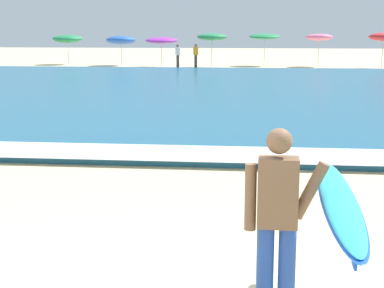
% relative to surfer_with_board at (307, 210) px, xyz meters
% --- Properties ---
extents(sea, '(120.00, 28.00, 0.14)m').
position_rel_surfer_with_board_xyz_m(sea, '(-1.46, 19.92, -0.96)').
color(sea, '#1E6084').
rests_on(sea, ground).
extents(surf_foam, '(120.00, 1.55, 0.01)m').
position_rel_surfer_with_board_xyz_m(surf_foam, '(-1.46, 6.52, -0.89)').
color(surf_foam, white).
rests_on(surf_foam, sea).
extents(surfer_with_board, '(0.97, 2.59, 1.73)m').
position_rel_surfer_with_board_xyz_m(surfer_with_board, '(0.00, 0.00, 0.00)').
color(surfer_with_board, '#284CA3').
rests_on(surfer_with_board, ground).
extents(beach_umbrella_0, '(2.21, 2.22, 2.19)m').
position_rel_surfer_with_board_xyz_m(beach_umbrella_0, '(-14.40, 38.67, 0.84)').
color(beach_umbrella_0, beige).
rests_on(beach_umbrella_0, ground).
extents(beach_umbrella_1, '(2.14, 2.16, 2.15)m').
position_rel_surfer_with_board_xyz_m(beach_umbrella_1, '(-10.17, 37.76, 0.78)').
color(beach_umbrella_1, beige).
rests_on(beach_umbrella_1, ground).
extents(beach_umbrella_2, '(2.26, 2.27, 2.07)m').
position_rel_surfer_with_board_xyz_m(beach_umbrella_2, '(-7.00, 36.36, 0.79)').
color(beach_umbrella_2, beige).
rests_on(beach_umbrella_2, ground).
extents(beach_umbrella_3, '(2.06, 2.06, 2.31)m').
position_rel_surfer_with_board_xyz_m(beach_umbrella_3, '(-3.54, 36.41, 1.02)').
color(beach_umbrella_3, beige).
rests_on(beach_umbrella_3, ground).
extents(beach_umbrella_4, '(2.23, 2.25, 2.33)m').
position_rel_surfer_with_board_xyz_m(beach_umbrella_4, '(0.07, 38.37, 1.04)').
color(beach_umbrella_4, beige).
rests_on(beach_umbrella_4, ground).
extents(beach_umbrella_5, '(1.88, 1.90, 2.31)m').
position_rel_surfer_with_board_xyz_m(beach_umbrella_5, '(3.81, 37.85, 0.99)').
color(beach_umbrella_5, beige).
rests_on(beach_umbrella_5, ground).
extents(beach_umbrella_6, '(1.89, 1.91, 2.38)m').
position_rel_surfer_with_board_xyz_m(beach_umbrella_6, '(7.84, 36.39, 1.05)').
color(beach_umbrella_6, beige).
rests_on(beach_umbrella_6, ground).
extents(beachgoer_near_row_left, '(0.32, 0.20, 1.58)m').
position_rel_surfer_with_board_xyz_m(beachgoer_near_row_left, '(-5.80, 35.72, -0.19)').
color(beachgoer_near_row_left, '#383842').
rests_on(beachgoer_near_row_left, ground).
extents(beachgoer_near_row_mid, '(0.32, 0.20, 1.58)m').
position_rel_surfer_with_board_xyz_m(beachgoer_near_row_mid, '(-4.62, 36.16, -0.19)').
color(beachgoer_near_row_mid, '#383842').
rests_on(beachgoer_near_row_mid, ground).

